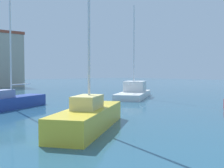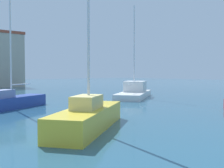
{
  "view_description": "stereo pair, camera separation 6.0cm",
  "coord_description": "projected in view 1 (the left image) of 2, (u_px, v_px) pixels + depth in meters",
  "views": [
    {
      "loc": [
        1.07,
        -3.29,
        2.66
      ],
      "look_at": [
        14.84,
        13.2,
        1.73
      ],
      "focal_mm": 42.68,
      "sensor_mm": 36.0,
      "label": 1
    },
    {
      "loc": [
        1.12,
        -3.32,
        2.66
      ],
      "look_at": [
        14.84,
        13.2,
        1.73
      ],
      "focal_mm": 42.68,
      "sensor_mm": 36.0,
      "label": 2
    }
  ],
  "objects": [
    {
      "name": "water",
      "position": [
        70.0,
        99.0,
        26.89
      ],
      "size": [
        160.0,
        160.0,
        0.0
      ],
      "primitive_type": "plane",
      "color": "#285670",
      "rests_on": "ground"
    },
    {
      "name": "sailboat_white_distant_north",
      "position": [
        134.0,
        92.0,
        28.53
      ],
      "size": [
        8.33,
        6.94,
        9.7
      ],
      "color": "white",
      "rests_on": "water"
    },
    {
      "name": "sailboat_yellow_behind_lamppost",
      "position": [
        89.0,
        116.0,
        12.48
      ],
      "size": [
        6.24,
        5.31,
        10.51
      ],
      "color": "gold",
      "rests_on": "water"
    },
    {
      "name": "sailboat_blue_center_channel",
      "position": [
        11.0,
        101.0,
        19.7
      ],
      "size": [
        6.25,
        4.45,
        10.39
      ],
      "color": "#233D93",
      "rests_on": "water"
    }
  ]
}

